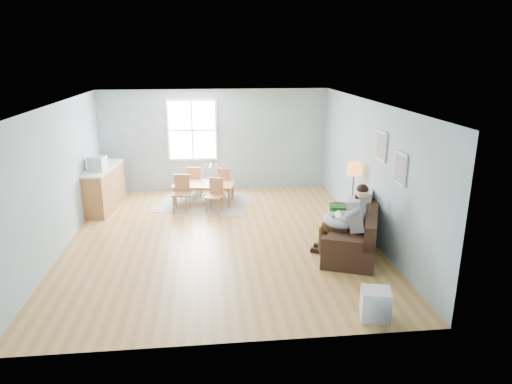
{
  "coord_description": "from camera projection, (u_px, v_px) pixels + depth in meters",
  "views": [
    {
      "loc": [
        -0.21,
        -8.56,
        3.58
      ],
      "look_at": [
        0.7,
        -0.14,
        1.0
      ],
      "focal_mm": 32.0,
      "sensor_mm": 36.0,
      "label": 1
    }
  ],
  "objects": [
    {
      "name": "nursing_pillow",
      "position": [
        339.0,
        220.0,
        8.3
      ],
      "size": [
        0.74,
        0.73,
        0.23
      ],
      "primitive_type": "torus",
      "rotation": [
        0.0,
        0.14,
        -0.33
      ],
      "color": "#A7BCD1",
      "rests_on": "father"
    },
    {
      "name": "floor_lamp",
      "position": [
        354.0,
        175.0,
        9.48
      ],
      "size": [
        0.28,
        0.28,
        1.41
      ],
      "color": "black",
      "rests_on": "room"
    },
    {
      "name": "room",
      "position": [
        218.0,
        118.0,
        8.5
      ],
      "size": [
        8.4,
        9.4,
        3.9
      ],
      "color": "#AC773D"
    },
    {
      "name": "green_throw",
      "position": [
        354.0,
        210.0,
        9.21
      ],
      "size": [
        1.13,
        1.03,
        0.04
      ],
      "primitive_type": "cube",
      "rotation": [
        0.0,
        0.0,
        -0.25
      ],
      "color": "#156028",
      "rests_on": "sofa"
    },
    {
      "name": "infant",
      "position": [
        339.0,
        216.0,
        8.31
      ],
      "size": [
        0.18,
        0.37,
        0.14
      ],
      "color": "silver",
      "rests_on": "nursing_pillow"
    },
    {
      "name": "sofa",
      "position": [
        355.0,
        235.0,
        8.61
      ],
      "size": [
        1.61,
        2.28,
        0.85
      ],
      "color": "black",
      "rests_on": "room"
    },
    {
      "name": "rug",
      "position": [
        205.0,
        203.0,
        11.35
      ],
      "size": [
        2.56,
        2.17,
        0.01
      ],
      "primitive_type": "cube",
      "rotation": [
        0.0,
        0.0,
        -0.25
      ],
      "color": "gray",
      "rests_on": "room"
    },
    {
      "name": "baby_swing",
      "position": [
        211.0,
        184.0,
        11.66
      ],
      "size": [
        0.9,
        0.91,
        0.86
      ],
      "color": "#ADADB1",
      "rests_on": "room"
    },
    {
      "name": "dining_table",
      "position": [
        204.0,
        194.0,
        11.27
      ],
      "size": [
        1.59,
        1.06,
        0.52
      ],
      "primitive_type": "imported",
      "rotation": [
        0.0,
        0.0,
        -0.17
      ],
      "color": "brown",
      "rests_on": "rug"
    },
    {
      "name": "chair_se",
      "position": [
        215.0,
        194.0,
        10.64
      ],
      "size": [
        0.47,
        0.47,
        0.8
      ],
      "color": "#9F5F37",
      "rests_on": "rug"
    },
    {
      "name": "wall_plates",
      "position": [
        137.0,
        124.0,
        11.77
      ],
      "size": [
        0.67,
        0.02,
        0.66
      ],
      "color": "#9AACB9",
      "rests_on": "room"
    },
    {
      "name": "father",
      "position": [
        348.0,
        217.0,
        8.24
      ],
      "size": [
        1.05,
        0.8,
        1.39
      ],
      "color": "#959597",
      "rests_on": "sofa"
    },
    {
      "name": "beige_pillow",
      "position": [
        368.0,
        203.0,
        8.92
      ],
      "size": [
        0.33,
        0.52,
        0.51
      ],
      "primitive_type": "cube",
      "rotation": [
        0.0,
        0.0,
        -0.41
      ],
      "color": "#BDB190",
      "rests_on": "sofa"
    },
    {
      "name": "window",
      "position": [
        192.0,
        130.0,
        11.96
      ],
      "size": [
        1.32,
        0.08,
        1.62
      ],
      "color": "white",
      "rests_on": "room"
    },
    {
      "name": "pictures",
      "position": [
        390.0,
        157.0,
        7.98
      ],
      "size": [
        0.05,
        1.34,
        0.74
      ],
      "color": "white",
      "rests_on": "room"
    },
    {
      "name": "chair_sw",
      "position": [
        181.0,
        191.0,
        10.74
      ],
      "size": [
        0.44,
        0.44,
        0.85
      ],
      "color": "#9F5F37",
      "rests_on": "rug"
    },
    {
      "name": "chair_nw",
      "position": [
        194.0,
        180.0,
        11.79
      ],
      "size": [
        0.41,
        0.41,
        0.81
      ],
      "color": "#9F5F37",
      "rests_on": "rug"
    },
    {
      "name": "monitor",
      "position": [
        97.0,
        164.0,
        10.36
      ],
      "size": [
        0.41,
        0.39,
        0.33
      ],
      "color": "#ADADB1",
      "rests_on": "counter"
    },
    {
      "name": "storage_cube",
      "position": [
        375.0,
        304.0,
        6.37
      ],
      "size": [
        0.47,
        0.43,
        0.44
      ],
      "color": "silver",
      "rests_on": "room"
    },
    {
      "name": "chair_ne",
      "position": [
        224.0,
        181.0,
        11.69
      ],
      "size": [
        0.45,
        0.45,
        0.8
      ],
      "color": "#9F5F37",
      "rests_on": "rug"
    },
    {
      "name": "toddler",
      "position": [
        353.0,
        210.0,
        8.69
      ],
      "size": [
        0.58,
        0.41,
        0.86
      ],
      "color": "white",
      "rests_on": "sofa"
    },
    {
      "name": "counter",
      "position": [
        104.0,
        187.0,
        10.88
      ],
      "size": [
        0.72,
        1.86,
        1.01
      ],
      "color": "brown",
      "rests_on": "room"
    }
  ]
}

